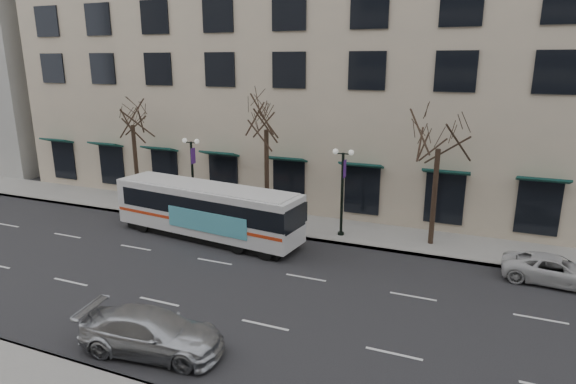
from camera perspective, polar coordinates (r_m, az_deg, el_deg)
The scene contains 11 objects.
ground at distance 23.47m, azimuth -11.61°, elevation -10.16°, with size 160.00×160.00×0.00m, color black.
sidewalk_far at distance 29.11m, azimuth 6.71°, elevation -4.67°, with size 80.00×4.00×0.15m, color gray.
building_hotel at distance 41.00m, azimuth 2.16°, elevation 18.14°, with size 40.00×20.00×24.00m, color beige.
tree_far_left at distance 34.49m, azimuth -18.07°, elevation 9.13°, with size 3.60×3.60×8.34m.
tree_far_mid at distance 29.07m, azimuth -2.62°, elevation 9.25°, with size 3.60×3.60×8.55m.
tree_far_right at distance 26.55m, azimuth 17.54°, elevation 6.93°, with size 3.60×3.60×8.06m.
lamp_post_left at distance 31.62m, azimuth -11.24°, elevation 2.18°, with size 1.22×0.45×5.21m.
lamp_post_right at distance 27.51m, azimuth 6.46°, elevation 0.42°, with size 1.22×0.45×5.21m.
city_bus at distance 27.92m, azimuth -9.49°, elevation -2.08°, with size 11.83×3.89×3.15m.
silver_car at distance 18.23m, azimuth -15.82°, elevation -15.69°, with size 2.11×5.19×1.50m, color #B4B7BD.
white_pickup at distance 25.66m, azimuth 29.08°, elevation -8.06°, with size 2.11×4.57×1.27m, color silver.
Camera 1 is at (12.17, -17.42, 9.96)m, focal length 30.00 mm.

